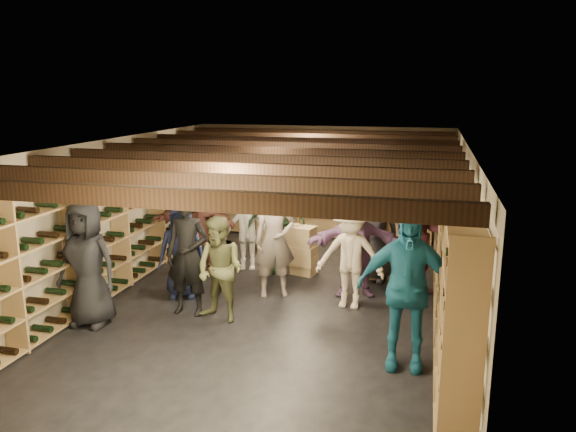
% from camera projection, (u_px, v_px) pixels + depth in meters
% --- Properties ---
extents(ground, '(8.00, 8.00, 0.00)m').
position_uv_depth(ground, '(273.00, 299.00, 8.70)').
color(ground, black).
rests_on(ground, ground).
extents(walls, '(5.52, 8.02, 2.40)m').
position_uv_depth(walls, '(273.00, 224.00, 8.43)').
color(walls, tan).
rests_on(walls, ground).
extents(ceiling, '(5.50, 8.00, 0.01)m').
position_uv_depth(ceiling, '(272.00, 144.00, 8.16)').
color(ceiling, beige).
rests_on(ceiling, walls).
extents(ceiling_joists, '(5.40, 7.12, 0.18)m').
position_uv_depth(ceiling_joists, '(272.00, 153.00, 8.19)').
color(ceiling_joists, black).
rests_on(ceiling_joists, ground).
extents(wine_rack_left, '(0.32, 7.50, 2.15)m').
position_uv_depth(wine_rack_left, '(120.00, 222.00, 9.07)').
color(wine_rack_left, '#9D784C').
rests_on(wine_rack_left, ground).
extents(wine_rack_right, '(0.32, 7.50, 2.15)m').
position_uv_depth(wine_rack_right, '(449.00, 243.00, 7.84)').
color(wine_rack_right, '#9D784C').
rests_on(wine_rack_right, ground).
extents(wine_rack_back, '(4.70, 0.30, 2.15)m').
position_uv_depth(wine_rack_back, '(321.00, 189.00, 12.07)').
color(wine_rack_back, '#9D784C').
rests_on(wine_rack_back, ground).
extents(crate_stack_left, '(0.57, 0.44, 0.85)m').
position_uv_depth(crate_stack_left, '(301.00, 250.00, 9.80)').
color(crate_stack_left, tan).
rests_on(crate_stack_left, ground).
extents(crate_stack_right, '(0.51, 0.34, 0.51)m').
position_uv_depth(crate_stack_right, '(272.00, 239.00, 11.16)').
color(crate_stack_right, tan).
rests_on(crate_stack_right, ground).
extents(crate_loose, '(0.54, 0.40, 0.17)m').
position_uv_depth(crate_loose, '(366.00, 272.00, 9.70)').
color(crate_loose, tan).
rests_on(crate_loose, ground).
extents(person_0, '(0.85, 0.55, 1.74)m').
position_uv_depth(person_0, '(87.00, 264.00, 7.59)').
color(person_0, black).
rests_on(person_0, ground).
extents(person_1, '(0.64, 0.43, 1.76)m').
position_uv_depth(person_1, '(188.00, 255.00, 7.96)').
color(person_1, black).
rests_on(person_1, ground).
extents(person_2, '(0.85, 0.74, 1.49)m').
position_uv_depth(person_2, '(220.00, 270.00, 7.74)').
color(person_2, brown).
rests_on(person_2, ground).
extents(person_3, '(1.05, 0.65, 1.57)m').
position_uv_depth(person_3, '(350.00, 256.00, 8.22)').
color(person_3, beige).
rests_on(person_3, ground).
extents(person_4, '(1.14, 0.52, 1.91)m').
position_uv_depth(person_4, '(406.00, 289.00, 6.41)').
color(person_4, '#185E7C').
rests_on(person_4, ground).
extents(person_5, '(1.64, 0.64, 1.73)m').
position_uv_depth(person_5, '(196.00, 224.00, 9.85)').
color(person_5, brown).
rests_on(person_5, ground).
extents(person_6, '(0.82, 0.64, 1.48)m').
position_uv_depth(person_6, '(182.00, 251.00, 8.66)').
color(person_6, '#1A2147').
rests_on(person_6, ground).
extents(person_7, '(0.77, 0.65, 1.78)m').
position_uv_depth(person_7, '(275.00, 240.00, 8.67)').
color(person_7, gray).
rests_on(person_7, ground).
extents(person_8, '(0.98, 0.80, 1.88)m').
position_uv_depth(person_8, '(420.00, 236.00, 8.75)').
color(person_8, '#491E26').
rests_on(person_8, ground).
extents(person_9, '(1.06, 0.75, 1.49)m').
position_uv_depth(person_9, '(247.00, 229.00, 9.96)').
color(person_9, beige).
rests_on(person_9, ground).
extents(person_10, '(1.10, 0.79, 1.73)m').
position_uv_depth(person_10, '(277.00, 224.00, 9.80)').
color(person_10, '#294E2C').
rests_on(person_10, ground).
extents(person_11, '(1.60, 0.79, 1.65)m').
position_uv_depth(person_11, '(356.00, 244.00, 8.73)').
color(person_11, '#8C5F94').
rests_on(person_11, ground).
extents(person_12, '(0.91, 0.65, 1.74)m').
position_uv_depth(person_12, '(374.00, 230.00, 9.40)').
color(person_12, '#37383C').
rests_on(person_12, ground).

